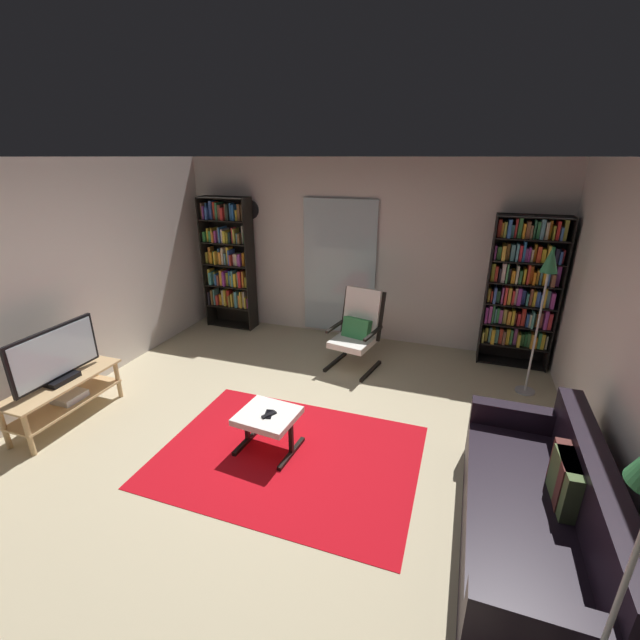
{
  "coord_description": "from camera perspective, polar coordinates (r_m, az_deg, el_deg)",
  "views": [
    {
      "loc": [
        1.46,
        -3.07,
        2.6
      ],
      "look_at": [
        0.13,
        0.77,
        1.03
      ],
      "focal_mm": 23.88,
      "sensor_mm": 36.0,
      "label": 1
    }
  ],
  "objects": [
    {
      "name": "ground_plane",
      "position": [
        4.28,
        -5.2,
        -16.44
      ],
      "size": [
        7.02,
        7.02,
        0.0
      ],
      "primitive_type": "plane",
      "color": "#C0B18C"
    },
    {
      "name": "wall_back",
      "position": [
        6.28,
        5.37,
        9.03
      ],
      "size": [
        5.6,
        0.06,
        2.6
      ],
      "primitive_type": "cube",
      "color": "silver",
      "rests_on": "ground"
    },
    {
      "name": "wall_left",
      "position": [
        5.33,
        -33.29,
        3.44
      ],
      "size": [
        0.06,
        6.0,
        2.6
      ],
      "primitive_type": "cube",
      "color": "silver",
      "rests_on": "ground"
    },
    {
      "name": "glass_door_panel",
      "position": [
        6.35,
        2.57,
        6.92
      ],
      "size": [
        1.1,
        0.01,
        2.0
      ],
      "primitive_type": "cube",
      "color": "silver"
    },
    {
      "name": "area_rug",
      "position": [
        4.16,
        -4.24,
        -17.62
      ],
      "size": [
        2.36,
        1.73,
        0.01
      ],
      "primitive_type": "cube",
      "color": "red",
      "rests_on": "ground"
    },
    {
      "name": "tv_stand",
      "position": [
        5.18,
        -30.94,
        -8.52
      ],
      "size": [
        0.41,
        1.19,
        0.46
      ],
      "color": "tan",
      "rests_on": "ground"
    },
    {
      "name": "television",
      "position": [
        5.0,
        -31.9,
        -4.21
      ],
      "size": [
        0.2,
        0.96,
        0.57
      ],
      "color": "black",
      "rests_on": "tv_stand"
    },
    {
      "name": "bookshelf_near_tv",
      "position": [
        6.87,
        -12.2,
        7.81
      ],
      "size": [
        0.79,
        0.3,
        2.05
      ],
      "color": "black",
      "rests_on": "ground"
    },
    {
      "name": "bookshelf_near_sofa",
      "position": [
        5.97,
        25.44,
        3.84
      ],
      "size": [
        0.86,
        0.3,
        1.95
      ],
      "color": "black",
      "rests_on": "ground"
    },
    {
      "name": "leather_sofa",
      "position": [
        3.54,
        27.3,
        -22.43
      ],
      "size": [
        0.84,
        2.0,
        0.81
      ],
      "color": "black",
      "rests_on": "ground"
    },
    {
      "name": "lounge_armchair",
      "position": [
        5.52,
        5.03,
        -0.99
      ],
      "size": [
        0.67,
        0.74,
        1.02
      ],
      "color": "black",
      "rests_on": "ground"
    },
    {
      "name": "ottoman",
      "position": [
        4.08,
        -7.01,
        -13.09
      ],
      "size": [
        0.56,
        0.52,
        0.39
      ],
      "color": "white",
      "rests_on": "ground"
    },
    {
      "name": "tv_remote",
      "position": [
        4.0,
        -6.85,
        -12.49
      ],
      "size": [
        0.11,
        0.14,
        0.02
      ],
      "primitive_type": "cube",
      "rotation": [
        0.0,
        0.0,
        -0.54
      ],
      "color": "black",
      "rests_on": "ottoman"
    },
    {
      "name": "cell_phone",
      "position": [
        4.01,
        -6.9,
        -12.42
      ],
      "size": [
        0.1,
        0.15,
        0.01
      ],
      "primitive_type": "cube",
      "rotation": [
        0.0,
        0.0,
        0.24
      ],
      "color": "black",
      "rests_on": "ottoman"
    },
    {
      "name": "floor_lamp_by_shelf",
      "position": [
        5.17,
        28.13,
        4.79
      ],
      "size": [
        0.22,
        0.22,
        1.73
      ],
      "color": "#A5A5AD",
      "rests_on": "ground"
    },
    {
      "name": "wall_clock",
      "position": [
        6.74,
        -9.34,
        14.41
      ],
      "size": [
        0.29,
        0.03,
        0.29
      ],
      "color": "silver"
    }
  ]
}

